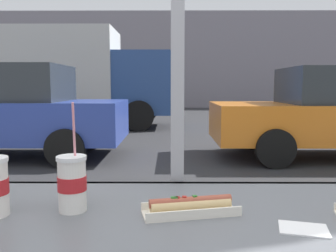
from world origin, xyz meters
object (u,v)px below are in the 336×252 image
(hotdog_tray_near, at_px, (191,206))
(parked_car_blue, at_px, (6,111))
(box_truck, at_px, (68,75))
(soda_cup_left, at_px, (72,182))

(hotdog_tray_near, relative_size, parked_car_blue, 0.07)
(parked_car_blue, bearing_deg, hotdog_tray_near, -60.67)
(parked_car_blue, height_order, box_truck, box_truck)
(hotdog_tray_near, relative_size, box_truck, 0.05)
(box_truck, bearing_deg, parked_car_blue, -87.55)
(soda_cup_left, distance_m, box_truck, 10.71)
(parked_car_blue, bearing_deg, soda_cup_left, -63.38)
(soda_cup_left, xyz_separation_m, box_truck, (-2.94, 10.28, 0.61))
(soda_cup_left, relative_size, box_truck, 0.05)
(hotdog_tray_near, bearing_deg, parked_car_blue, 119.33)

